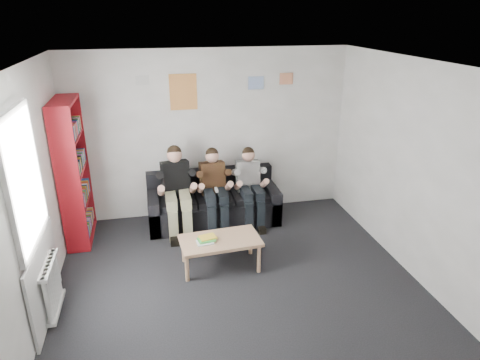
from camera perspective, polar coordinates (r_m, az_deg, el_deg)
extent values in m
plane|color=black|center=(5.33, 0.52, -15.45)|extent=(5.00, 5.00, 0.00)
plane|color=silver|center=(4.28, 0.65, 14.70)|extent=(5.00, 5.00, 0.00)
plane|color=silver|center=(6.97, -4.00, 6.09)|extent=(4.50, 0.00, 4.50)
plane|color=silver|center=(4.73, -27.14, -4.18)|extent=(0.00, 5.00, 5.00)
plane|color=silver|center=(5.56, 23.83, 0.10)|extent=(0.00, 5.00, 5.00)
cube|color=black|center=(6.97, -3.54, -4.05)|extent=(2.07, 0.85, 0.39)
cube|color=black|center=(7.10, -4.03, -0.01)|extent=(2.07, 0.19, 0.40)
cube|color=black|center=(6.87, -11.41, -4.07)|extent=(0.17, 0.85, 0.56)
cube|color=black|center=(7.12, 4.02, -2.73)|extent=(0.17, 0.85, 0.56)
cube|color=black|center=(6.80, -3.49, -2.46)|extent=(1.73, 0.58, 0.09)
cube|color=maroon|center=(6.59, -21.34, 0.94)|extent=(0.32, 0.95, 2.10)
cube|color=tan|center=(5.69, -2.66, -8.07)|extent=(1.04, 0.57, 0.04)
cylinder|color=tan|center=(5.56, -7.08, -11.58)|extent=(0.05, 0.05, 0.38)
cylinder|color=tan|center=(5.69, 2.54, -10.55)|extent=(0.05, 0.05, 0.38)
cylinder|color=tan|center=(5.95, -7.53, -9.13)|extent=(0.05, 0.05, 0.38)
cylinder|color=tan|center=(6.08, 1.41, -8.24)|extent=(0.05, 0.05, 0.38)
cube|color=silver|center=(5.61, -4.70, -8.28)|extent=(0.21, 0.16, 0.02)
cube|color=green|center=(5.63, -4.52, -7.94)|extent=(0.21, 0.16, 0.02)
cube|color=yellow|center=(5.65, -4.35, -7.60)|extent=(0.21, 0.16, 0.02)
cube|color=black|center=(6.74, -8.57, 0.13)|extent=(0.42, 0.31, 0.59)
sphere|color=#DB9D85|center=(6.56, -8.74, 3.32)|extent=(0.23, 0.23, 0.23)
sphere|color=black|center=(6.56, -8.77, 3.66)|extent=(0.22, 0.22, 0.22)
cube|color=#99966D|center=(6.53, -8.26, -2.57)|extent=(0.38, 0.48, 0.16)
cube|color=#99966D|center=(6.46, -7.95, -5.96)|extent=(0.36, 0.15, 0.49)
cube|color=black|center=(6.49, -7.81, -7.71)|extent=(0.36, 0.27, 0.10)
cube|color=#473117|center=(6.79, -3.70, 0.29)|extent=(0.38, 0.28, 0.54)
sphere|color=#DB9D85|center=(6.63, -3.73, 3.17)|extent=(0.21, 0.21, 0.21)
sphere|color=black|center=(6.63, -3.76, 3.49)|extent=(0.20, 0.20, 0.20)
cube|color=black|center=(6.60, -3.28, -2.14)|extent=(0.34, 0.44, 0.14)
cube|color=black|center=(6.55, -2.93, -5.36)|extent=(0.32, 0.13, 0.49)
cube|color=black|center=(6.59, -2.81, -7.10)|extent=(0.32, 0.25, 0.10)
cube|color=silver|center=(6.46, -3.18, -1.31)|extent=(0.04, 0.13, 0.04)
cube|color=white|center=(6.89, 1.04, 0.58)|extent=(0.37, 0.27, 0.52)
sphere|color=#DB9D85|center=(6.73, 1.13, 3.32)|extent=(0.20, 0.20, 0.20)
sphere|color=black|center=(6.74, 1.11, 3.62)|extent=(0.19, 0.19, 0.19)
cube|color=black|center=(6.71, 1.57, -1.72)|extent=(0.33, 0.42, 0.14)
cube|color=black|center=(6.66, 1.96, -4.83)|extent=(0.31, 0.13, 0.49)
cube|color=black|center=(6.71, 2.05, -6.55)|extent=(0.31, 0.24, 0.09)
cylinder|color=white|center=(5.12, -24.28, -14.64)|extent=(0.06, 0.06, 0.60)
cylinder|color=white|center=(5.18, -24.12, -14.13)|extent=(0.06, 0.06, 0.60)
cylinder|color=white|center=(5.25, -23.96, -13.63)|extent=(0.06, 0.06, 0.60)
cylinder|color=white|center=(5.31, -23.80, -13.14)|extent=(0.06, 0.06, 0.60)
cylinder|color=white|center=(5.38, -23.65, -12.66)|extent=(0.06, 0.06, 0.60)
cylinder|color=white|center=(5.44, -23.51, -12.19)|extent=(0.06, 0.06, 0.60)
cylinder|color=white|center=(5.51, -23.37, -11.73)|extent=(0.06, 0.06, 0.60)
cylinder|color=white|center=(5.57, -23.23, -11.29)|extent=(0.06, 0.06, 0.60)
cube|color=white|center=(5.50, -23.28, -15.32)|extent=(0.10, 0.64, 0.04)
cube|color=white|center=(5.20, -24.20, -10.33)|extent=(0.10, 0.64, 0.04)
cube|color=white|center=(4.79, -26.98, 0.10)|extent=(0.02, 1.00, 1.30)
cube|color=silver|center=(4.61, -28.30, 7.99)|extent=(0.05, 1.12, 0.06)
cube|color=silver|center=(5.05, -25.56, -7.07)|extent=(0.05, 1.12, 0.06)
cube|color=silver|center=(5.31, -24.65, -12.02)|extent=(0.03, 1.30, 0.90)
cube|color=#EDB953|center=(6.75, -7.57, 11.55)|extent=(0.42, 0.01, 0.55)
cube|color=#427FE0|center=(6.93, 2.14, 12.81)|extent=(0.25, 0.01, 0.20)
cube|color=#D7437C|center=(7.06, 6.19, 13.29)|extent=(0.22, 0.01, 0.18)
cube|color=silver|center=(6.70, -12.90, 12.86)|extent=(0.20, 0.01, 0.14)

